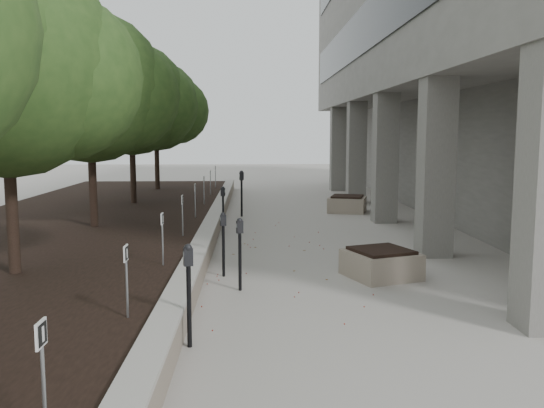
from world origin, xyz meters
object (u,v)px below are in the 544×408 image
object	(u,v)px
crabapple_tree_3	(90,119)
parking_meter_4	(223,209)
crabapple_tree_5	(156,125)
parking_meter_2	(240,254)
planter_back	(347,204)
parking_meter_3	(223,244)
crabapple_tree_4	(132,123)
crabapple_tree_2	(6,113)
parking_meter_5	(242,194)
planter_front	(381,263)
parking_meter_1	(189,296)

from	to	relation	value
crabapple_tree_3	parking_meter_4	size ratio (longest dim) A/B	4.18
crabapple_tree_3	crabapple_tree_5	bearing A→B (deg)	90.00
crabapple_tree_5	parking_meter_4	world-z (taller)	crabapple_tree_5
parking_meter_2	planter_back	size ratio (longest dim) A/B	1.04
parking_meter_3	parking_meter_4	bearing A→B (deg)	78.04
crabapple_tree_4	parking_meter_2	size ratio (longest dim) A/B	4.17
crabapple_tree_2	crabapple_tree_3	xyz separation A→B (m)	(0.00, 5.00, 0.00)
crabapple_tree_4	parking_meter_5	size ratio (longest dim) A/B	3.52
crabapple_tree_4	planter_front	world-z (taller)	crabapple_tree_4
crabapple_tree_4	parking_meter_2	world-z (taller)	crabapple_tree_4
parking_meter_4	planter_front	distance (m)	6.18
parking_meter_5	parking_meter_1	bearing A→B (deg)	-111.25
crabapple_tree_2	crabapple_tree_4	size ratio (longest dim) A/B	1.00
crabapple_tree_2	planter_back	world-z (taller)	crabapple_tree_2
parking_meter_1	parking_meter_4	world-z (taller)	parking_meter_1
parking_meter_1	parking_meter_4	xyz separation A→B (m)	(0.00, 8.77, -0.04)
crabapple_tree_5	parking_meter_2	size ratio (longest dim) A/B	4.17
crabapple_tree_5	planter_front	size ratio (longest dim) A/B	4.52
crabapple_tree_2	parking_meter_5	xyz separation A→B (m)	(3.71, 9.34, -2.35)
crabapple_tree_3	crabapple_tree_5	distance (m)	10.00
planter_back	parking_meter_3	bearing A→B (deg)	-113.21
planter_back	crabapple_tree_2	bearing A→B (deg)	-125.65
parking_meter_3	crabapple_tree_3	bearing A→B (deg)	117.93
crabapple_tree_4	parking_meter_4	world-z (taller)	crabapple_tree_4
crabapple_tree_4	crabapple_tree_5	distance (m)	5.00
parking_meter_2	parking_meter_4	xyz separation A→B (m)	(-0.60, 6.05, -0.00)
crabapple_tree_4	parking_meter_1	world-z (taller)	crabapple_tree_4
crabapple_tree_3	parking_meter_4	world-z (taller)	crabapple_tree_3
planter_back	crabapple_tree_3	bearing A→B (deg)	-144.21
crabapple_tree_5	parking_meter_1	bearing A→B (deg)	-79.50
crabapple_tree_2	crabapple_tree_5	world-z (taller)	same
crabapple_tree_3	parking_meter_1	size ratio (longest dim) A/B	3.96
parking_meter_1	parking_meter_2	bearing A→B (deg)	61.83
crabapple_tree_4	crabapple_tree_5	size ratio (longest dim) A/B	1.00
parking_meter_3	planter_front	distance (m)	3.08
parking_meter_5	crabapple_tree_5	bearing A→B (deg)	104.24
crabapple_tree_4	crabapple_tree_5	bearing A→B (deg)	90.00
crabapple_tree_3	parking_meter_2	xyz separation A→B (m)	(3.85, -4.81, -2.47)
crabapple_tree_4	parking_meter_1	bearing A→B (deg)	-75.46
parking_meter_2	crabapple_tree_3	bearing A→B (deg)	107.85
parking_meter_2	crabapple_tree_2	bearing A→B (deg)	161.99
parking_meter_1	parking_meter_5	size ratio (longest dim) A/B	0.89
parking_meter_3	planter_back	world-z (taller)	parking_meter_3
parking_meter_1	planter_back	xyz separation A→B (m)	(4.18, 12.88, -0.39)
parking_meter_3	parking_meter_2	bearing A→B (deg)	-86.44
crabapple_tree_3	crabapple_tree_4	size ratio (longest dim) A/B	1.00
parking_meter_2	planter_back	distance (m)	10.78
parking_meter_4	planter_front	xyz separation A→B (m)	(3.31, -5.20, -0.37)
crabapple_tree_2	parking_meter_4	world-z (taller)	crabapple_tree_2
crabapple_tree_3	planter_back	world-z (taller)	crabapple_tree_3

